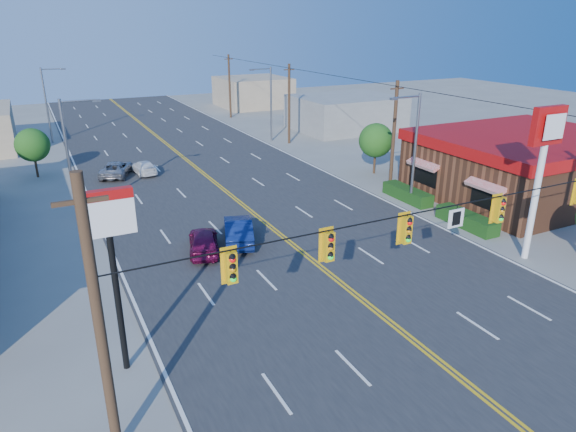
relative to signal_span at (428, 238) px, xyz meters
name	(u,v)px	position (x,y,z in m)	size (l,w,h in m)	color
ground	(419,346)	(0.12, 0.00, -4.89)	(160.00, 160.00, 0.00)	gray
road	(239,202)	(0.12, 20.00, -4.86)	(20.00, 120.00, 0.06)	#2D2D30
signal_span	(428,238)	(0.00, 0.00, 0.00)	(24.32, 0.34, 9.00)	#47301E
kfc	(524,165)	(20.02, 12.00, -2.51)	(16.30, 12.40, 4.70)	brown
kfc_pylon	(543,153)	(11.12, 4.00, 1.16)	(2.20, 0.36, 8.50)	white
pizza_hut_sign	(110,245)	(-10.88, 4.00, 0.30)	(1.90, 0.30, 6.85)	black
streetlight_se	(413,144)	(10.91, 14.00, -0.37)	(2.55, 0.25, 8.00)	gray
streetlight_ne	(269,100)	(10.91, 38.00, -0.37)	(2.55, 0.25, 8.00)	gray
streetlight_sw	(71,153)	(-10.67, 22.00, -0.37)	(2.55, 0.25, 8.00)	gray
streetlight_nw	(48,101)	(-10.67, 48.00, -0.37)	(2.55, 0.25, 8.00)	gray
utility_pole_near	(394,136)	(12.32, 18.00, -0.69)	(0.28, 0.28, 8.40)	#47301E
utility_pole_mid	(289,104)	(12.32, 36.00, -0.69)	(0.28, 0.28, 8.40)	#47301E
utility_pole_far	(230,87)	(12.32, 54.00, -0.69)	(0.28, 0.28, 8.40)	#47301E
tree_kfc_rear	(376,140)	(13.62, 22.00, -1.95)	(2.94, 2.94, 4.41)	#47301E
tree_west	(32,145)	(-12.88, 34.00, -2.09)	(2.80, 2.80, 4.20)	#47301E
bld_east_mid	(346,113)	(22.12, 40.00, -2.89)	(12.00, 10.00, 4.00)	gray
bld_east_far	(253,92)	(19.12, 62.00, -2.69)	(10.00, 10.00, 4.40)	tan
car_magenta	(204,242)	(-4.92, 12.74, -4.19)	(1.65, 4.10, 1.40)	maroon
car_blue	(238,231)	(-2.61, 13.21, -4.12)	(1.61, 4.63, 1.53)	navy
car_white	(144,168)	(-4.50, 30.82, -4.32)	(1.57, 3.86, 1.12)	white
car_silver	(116,169)	(-6.79, 31.13, -4.24)	(2.13, 4.62, 1.28)	gray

